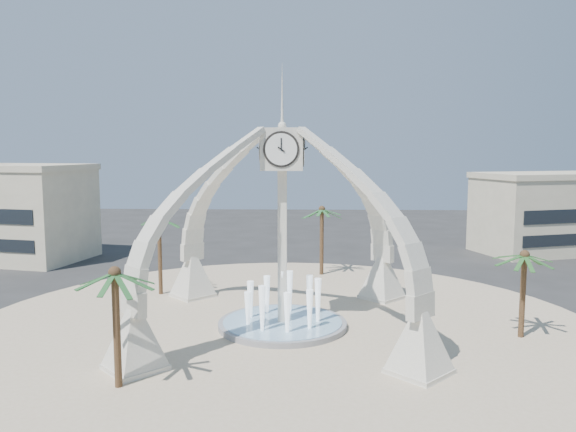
{
  "coord_description": "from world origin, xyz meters",
  "views": [
    {
      "loc": [
        1.56,
        -33.85,
        11.01
      ],
      "look_at": [
        0.28,
        2.0,
        6.78
      ],
      "focal_mm": 35.0,
      "sensor_mm": 36.0,
      "label": 1
    }
  ],
  "objects_px": {
    "fountain": "(282,323)",
    "palm_east": "(525,256)",
    "clock_tower": "(282,225)",
    "palm_north": "(322,210)",
    "palm_west": "(159,219)",
    "palm_south": "(115,274)"
  },
  "relations": [
    {
      "from": "palm_south",
      "to": "palm_east",
      "type": "bearing_deg",
      "value": 20.01
    },
    {
      "from": "clock_tower",
      "to": "palm_east",
      "type": "xyz_separation_m",
      "value": [
        14.14,
        -1.38,
        -1.59
      ]
    },
    {
      "from": "palm_north",
      "to": "palm_south",
      "type": "relative_size",
      "value": 1.07
    },
    {
      "from": "palm_east",
      "to": "palm_north",
      "type": "distance_m",
      "value": 19.93
    },
    {
      "from": "fountain",
      "to": "palm_east",
      "type": "relative_size",
      "value": 1.42
    },
    {
      "from": "clock_tower",
      "to": "palm_north",
      "type": "xyz_separation_m",
      "value": [
        2.78,
        14.97,
        -0.72
      ]
    },
    {
      "from": "palm_west",
      "to": "palm_east",
      "type": "bearing_deg",
      "value": -20.92
    },
    {
      "from": "fountain",
      "to": "palm_east",
      "type": "bearing_deg",
      "value": -5.59
    },
    {
      "from": "palm_south",
      "to": "palm_west",
      "type": "bearing_deg",
      "value": 98.31
    },
    {
      "from": "clock_tower",
      "to": "palm_south",
      "type": "relative_size",
      "value": 2.92
    },
    {
      "from": "clock_tower",
      "to": "fountain",
      "type": "xyz_separation_m",
      "value": [
        0.0,
        0.0,
        -6.2
      ]
    },
    {
      "from": "palm_west",
      "to": "palm_south",
      "type": "bearing_deg",
      "value": -81.69
    },
    {
      "from": "palm_north",
      "to": "palm_west",
      "type": "bearing_deg",
      "value": -149.79
    },
    {
      "from": "fountain",
      "to": "palm_south",
      "type": "height_order",
      "value": "palm_south"
    },
    {
      "from": "clock_tower",
      "to": "palm_north",
      "type": "relative_size",
      "value": 2.74
    },
    {
      "from": "fountain",
      "to": "palm_west",
      "type": "xyz_separation_m",
      "value": [
        -9.68,
        7.72,
        5.52
      ]
    },
    {
      "from": "clock_tower",
      "to": "fountain",
      "type": "relative_size",
      "value": 2.24
    },
    {
      "from": "clock_tower",
      "to": "fountain",
      "type": "distance_m",
      "value": 6.2
    },
    {
      "from": "palm_west",
      "to": "palm_north",
      "type": "xyz_separation_m",
      "value": [
        12.46,
        7.26,
        -0.03
      ]
    },
    {
      "from": "palm_east",
      "to": "palm_west",
      "type": "bearing_deg",
      "value": 159.08
    },
    {
      "from": "fountain",
      "to": "palm_north",
      "type": "distance_m",
      "value": 16.19
    },
    {
      "from": "palm_west",
      "to": "clock_tower",
      "type": "bearing_deg",
      "value": -38.57
    }
  ]
}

